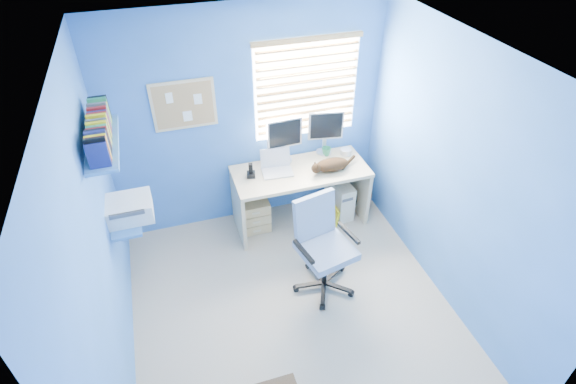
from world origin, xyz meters
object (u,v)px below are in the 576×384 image
object	(u,v)px
cat	(332,165)
desk	(300,196)
office_chair	(323,257)
tower_pc	(340,197)
laptop	(277,164)

from	to	relation	value
cat	desk	bearing A→B (deg)	155.38
cat	office_chair	xyz separation A→B (m)	(-0.44, -0.90, -0.43)
cat	tower_pc	world-z (taller)	cat
laptop	office_chair	bearing A→B (deg)	-76.23
desk	cat	distance (m)	0.56
desk	laptop	size ratio (longest dim) A/B	4.58
desk	office_chair	bearing A→B (deg)	-95.86
tower_pc	office_chair	size ratio (longest dim) A/B	0.45
cat	office_chair	size ratio (longest dim) A/B	0.38
office_chair	tower_pc	bearing A→B (deg)	58.66
laptop	cat	bearing A→B (deg)	-7.16
tower_pc	cat	bearing A→B (deg)	-153.53
laptop	cat	xyz separation A→B (m)	(0.60, -0.13, -0.04)
desk	laptop	xyz separation A→B (m)	(-0.26, 0.03, 0.48)
desk	cat	size ratio (longest dim) A/B	3.95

